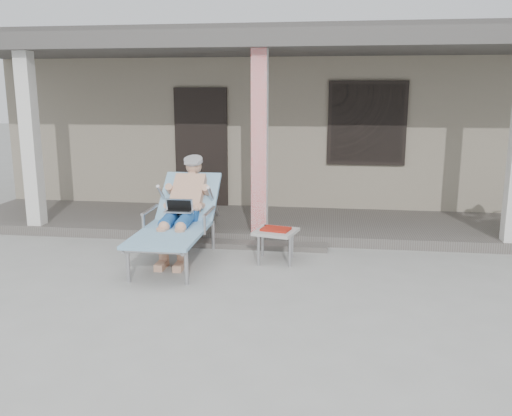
# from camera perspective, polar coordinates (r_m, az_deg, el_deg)

# --- Properties ---
(ground) EXTENTS (60.00, 60.00, 0.00)m
(ground) POSITION_cam_1_polar(r_m,az_deg,el_deg) (6.01, -2.39, -9.11)
(ground) COLOR #9E9E99
(ground) RESTS_ON ground
(house) EXTENTS (10.40, 5.40, 3.30)m
(house) POSITION_cam_1_polar(r_m,az_deg,el_deg) (12.06, 3.18, 9.70)
(house) COLOR gray
(house) RESTS_ON ground
(porch_deck) EXTENTS (10.00, 2.00, 0.15)m
(porch_deck) POSITION_cam_1_polar(r_m,az_deg,el_deg) (8.82, 1.11, -1.64)
(porch_deck) COLOR #605B56
(porch_deck) RESTS_ON ground
(porch_overhang) EXTENTS (10.00, 2.30, 2.85)m
(porch_overhang) POSITION_cam_1_polar(r_m,az_deg,el_deg) (8.54, 1.14, 16.25)
(porch_overhang) COLOR silver
(porch_overhang) RESTS_ON porch_deck
(porch_step) EXTENTS (2.00, 0.30, 0.07)m
(porch_step) POSITION_cam_1_polar(r_m,az_deg,el_deg) (7.73, 0.08, -3.92)
(porch_step) COLOR #605B56
(porch_step) RESTS_ON ground
(lounger) EXTENTS (0.81, 2.14, 1.38)m
(lounger) POSITION_cam_1_polar(r_m,az_deg,el_deg) (7.19, -8.01, 1.41)
(lounger) COLOR #B7B7BC
(lounger) RESTS_ON ground
(side_table) EXTENTS (0.61, 0.61, 0.45)m
(side_table) POSITION_cam_1_polar(r_m,az_deg,el_deg) (7.03, 2.10, -2.67)
(side_table) COLOR #AEAEA9
(side_table) RESTS_ON ground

